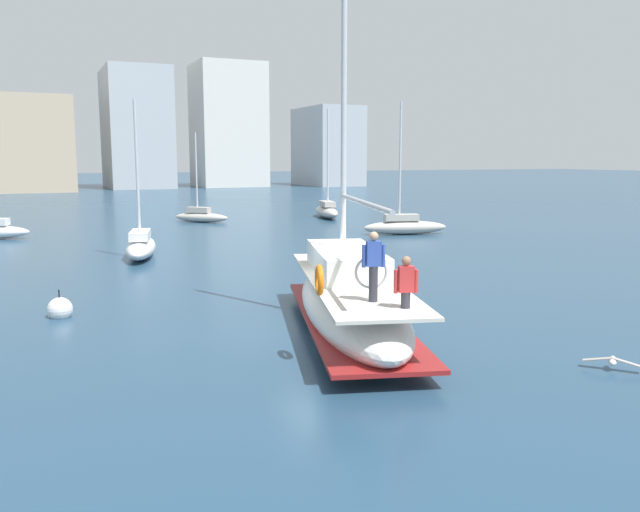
% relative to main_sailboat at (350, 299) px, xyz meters
% --- Properties ---
extents(ground_plane, '(400.00, 400.00, 0.00)m').
position_rel_main_sailboat_xyz_m(ground_plane, '(-0.47, 0.50, -0.90)').
color(ground_plane, navy).
extents(main_sailboat, '(5.02, 9.89, 11.90)m').
position_rel_main_sailboat_xyz_m(main_sailboat, '(0.00, 0.00, 0.00)').
color(main_sailboat, white).
rests_on(main_sailboat, ground).
extents(moored_sloop_near, '(2.52, 5.82, 8.34)m').
position_rel_main_sailboat_xyz_m(moored_sloop_near, '(13.42, 30.99, -0.30)').
color(moored_sloop_near, '#B7B2A8').
rests_on(moored_sloop_near, ground).
extents(moored_cutter_left, '(3.81, 3.73, 6.45)m').
position_rel_main_sailboat_xyz_m(moored_cutter_left, '(3.58, 31.52, -0.41)').
color(moored_cutter_left, '#B7B2A8').
rests_on(moored_cutter_left, ground).
extents(moored_cutter_right, '(5.35, 2.54, 7.98)m').
position_rel_main_sailboat_xyz_m(moored_cutter_right, '(13.17, 18.91, -0.33)').
color(moored_cutter_right, '#B7B2A8').
rests_on(moored_cutter_right, ground).
extents(moored_ketch_distant, '(2.51, 5.65, 7.26)m').
position_rel_main_sailboat_xyz_m(moored_ketch_distant, '(-3.08, 15.91, -0.33)').
color(moored_ketch_distant, white).
rests_on(moored_ketch_distant, ground).
extents(seagull, '(0.92, 1.02, 0.18)m').
position_rel_main_sailboat_xyz_m(seagull, '(3.87, -5.27, -0.70)').
color(seagull, silver).
rests_on(seagull, ground).
extents(mooring_buoy, '(0.73, 0.73, 0.97)m').
position_rel_main_sailboat_xyz_m(mooring_buoy, '(-7.09, 4.92, -0.68)').
color(mooring_buoy, silver).
rests_on(mooring_buoy, ground).
extents(waterfront_buildings, '(86.87, 21.21, 21.27)m').
position_rel_main_sailboat_xyz_m(waterfront_buildings, '(-6.65, 90.01, 7.61)').
color(waterfront_buildings, gray).
rests_on(waterfront_buildings, ground).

